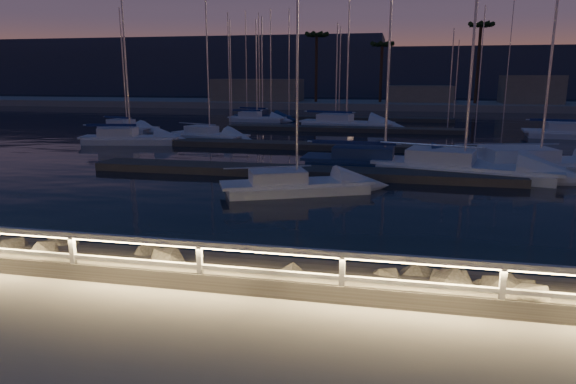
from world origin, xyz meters
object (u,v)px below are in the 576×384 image
guard_rail (152,250)px  sailboat_a (128,138)px  sailboat_k (344,123)px  sailboat_b (293,184)px  sailboat_e (126,127)px  sailboat_f (208,134)px  sailboat_m (261,116)px  sailboat_d (380,160)px  sailboat_h (535,163)px  sailboat_i (256,118)px  sailboat_c (459,166)px

guard_rail → sailboat_a: (-14.88, 25.65, -0.93)m
sailboat_k → sailboat_b: bearing=-77.5°
sailboat_b → sailboat_e: size_ratio=1.02×
sailboat_f → sailboat_m: (-0.76, 19.36, 0.02)m
sailboat_b → sailboat_d: size_ratio=0.73×
sailboat_f → sailboat_m: size_ratio=0.99×
sailboat_h → sailboat_i: 34.94m
sailboat_c → sailboat_a: bearing=175.2°
sailboat_b → sailboat_c: sailboat_c is taller
sailboat_c → sailboat_f: bearing=161.2°
sailboat_e → sailboat_k: (19.26, 8.12, 0.06)m
sailboat_e → sailboat_i: bearing=72.5°
sailboat_f → sailboat_k: size_ratio=0.73×
sailboat_b → sailboat_k: bearing=67.9°
sailboat_e → sailboat_f: sailboat_f is taller
guard_rail → sailboat_f: bearing=108.6°
sailboat_a → sailboat_i: sailboat_a is taller
sailboat_a → sailboat_b: bearing=-52.7°
sailboat_e → sailboat_d: bearing=-13.8°
sailboat_f → sailboat_k: (9.65, 12.34, 0.07)m
sailboat_e → sailboat_k: 20.91m
sailboat_e → sailboat_f: 10.50m
sailboat_c → sailboat_k: (-8.46, 24.04, 0.00)m
sailboat_d → sailboat_k: size_ratio=0.98×
guard_rail → sailboat_a: bearing=120.1°
sailboat_i → sailboat_k: (10.35, -4.35, 0.06)m
sailboat_a → guard_rail: bearing=-71.1°
sailboat_d → sailboat_i: sailboat_d is taller
sailboat_e → sailboat_c: bearing=-11.8°
sailboat_c → sailboat_m: (-18.88, 31.06, -0.04)m
sailboat_d → sailboat_m: size_ratio=1.32×
sailboat_a → sailboat_e: bearing=109.0°
sailboat_d → sailboat_h: sailboat_h is taller
guard_rail → sailboat_k: 41.82m
sailboat_c → sailboat_m: size_ratio=1.34×
sailboat_b → sailboat_e: 29.67m
sailboat_b → sailboat_d: 7.87m
guard_rail → sailboat_h: bearing=58.1°
sailboat_a → sailboat_d: 20.15m
sailboat_d → sailboat_i: (-14.76, 27.18, -0.03)m
sailboat_i → sailboat_m: 2.67m
sailboat_a → sailboat_b: (15.50, -13.73, -0.05)m
sailboat_b → sailboat_m: (-11.32, 36.90, 0.03)m
sailboat_c → sailboat_f: (-18.11, 11.71, -0.07)m
sailboat_b → guard_rail: bearing=-116.8°
sailboat_f → sailboat_k: sailboat_k is taller
sailboat_c → sailboat_m: bearing=135.4°
sailboat_b → sailboat_c: (7.55, 5.84, 0.07)m
sailboat_c → sailboat_m: 36.35m
sailboat_a → sailboat_d: bearing=-30.6°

